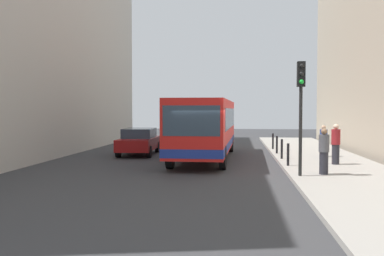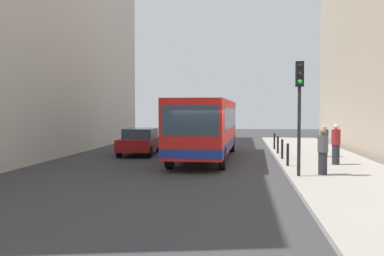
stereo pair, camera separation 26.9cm
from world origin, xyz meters
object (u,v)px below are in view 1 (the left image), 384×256
(bollard_farthest, at_px, (273,141))
(pedestrian_mid_sidewalk, at_px, (336,144))
(traffic_light, at_px, (301,96))
(bollard_mid, at_px, (282,149))
(bollard_far, at_px, (277,145))
(pedestrian_near_signal, at_px, (324,151))
(bus, at_px, (206,125))
(pedestrian_far_sidewalk, at_px, (324,141))
(bollard_near, at_px, (288,155))
(car_beside_bus, at_px, (139,141))

(bollard_farthest, bearing_deg, pedestrian_mid_sidewalk, -73.76)
(traffic_light, xyz_separation_m, bollard_mid, (-0.10, 5.52, -2.38))
(bollard_far, relative_size, pedestrian_near_signal, 0.56)
(bus, distance_m, bollard_farthest, 5.84)
(pedestrian_far_sidewalk, bearing_deg, pedestrian_near_signal, -14.48)
(bollard_mid, distance_m, pedestrian_near_signal, 5.17)
(bus, relative_size, bollard_near, 11.67)
(car_beside_bus, height_order, pedestrian_near_signal, pedestrian_near_signal)
(bollard_farthest, relative_size, pedestrian_near_signal, 0.56)
(bollard_far, relative_size, pedestrian_far_sidewalk, 0.60)
(car_beside_bus, xyz_separation_m, bollard_near, (7.66, -5.20, -0.16))
(traffic_light, bearing_deg, bollard_near, 91.99)
(bollard_far, distance_m, pedestrian_near_signal, 7.77)
(bus, distance_m, traffic_light, 7.67)
(pedestrian_mid_sidewalk, xyz_separation_m, pedestrian_far_sidewalk, (0.10, 3.20, -0.10))
(bollard_far, relative_size, pedestrian_mid_sidewalk, 0.54)
(bus, relative_size, bollard_farthest, 11.67)
(bollard_mid, bearing_deg, pedestrian_near_signal, -78.64)
(car_beside_bus, bearing_deg, bus, 155.51)
(bus, relative_size, car_beside_bus, 2.48)
(bollard_mid, relative_size, pedestrian_near_signal, 0.56)
(bollard_farthest, relative_size, pedestrian_far_sidewalk, 0.60)
(traffic_light, bearing_deg, bollard_farthest, 90.53)
(bollard_near, height_order, pedestrian_mid_sidewalk, pedestrian_mid_sidewalk)
(traffic_light, distance_m, bollard_far, 8.51)
(bus, bearing_deg, bollard_far, -154.41)
(pedestrian_far_sidewalk, bearing_deg, traffic_light, -21.09)
(pedestrian_mid_sidewalk, bearing_deg, bollard_farthest, 159.70)
(bollard_near, xyz_separation_m, pedestrian_far_sidewalk, (2.21, 3.87, 0.32))
(car_beside_bus, height_order, bollard_far, car_beside_bus)
(car_beside_bus, bearing_deg, bollard_near, 143.61)
(bus, height_order, bollard_far, bus)
(bollard_near, bearing_deg, traffic_light, -88.01)
(pedestrian_far_sidewalk, bearing_deg, bollard_farthest, -155.13)
(bollard_mid, xyz_separation_m, bollard_farthest, (0.00, 5.28, 0.00))
(pedestrian_far_sidewalk, bearing_deg, bus, -91.25)
(bollard_far, bearing_deg, bus, -156.08)
(traffic_light, height_order, bollard_farthest, traffic_light)
(bus, relative_size, pedestrian_far_sidewalk, 6.96)
(pedestrian_near_signal, bearing_deg, bollard_farthest, -149.29)
(bollard_mid, bearing_deg, bollard_near, -90.00)
(bollard_mid, bearing_deg, car_beside_bus, 161.55)
(bollard_near, relative_size, bollard_far, 1.00)
(bus, relative_size, traffic_light, 2.70)
(bollard_mid, distance_m, bollard_far, 2.64)
(bollard_farthest, height_order, pedestrian_mid_sidewalk, pedestrian_mid_sidewalk)
(pedestrian_far_sidewalk, bearing_deg, bollard_near, -33.48)
(traffic_light, bearing_deg, bus, 120.87)
(bollard_mid, relative_size, bollard_farthest, 1.00)
(bus, xyz_separation_m, traffic_light, (3.88, -6.49, 1.28))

